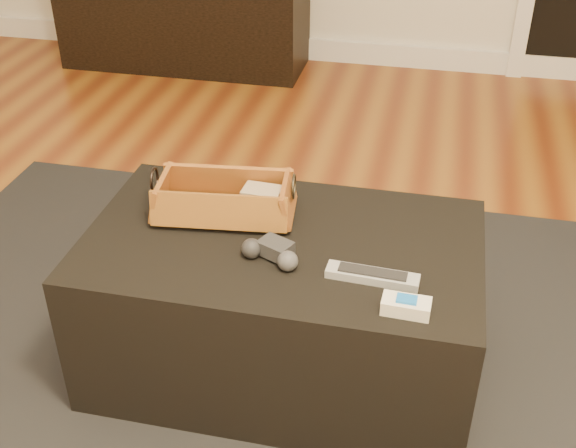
% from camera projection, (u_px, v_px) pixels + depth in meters
% --- Properties ---
extents(floor, '(5.00, 5.50, 0.01)m').
position_uv_depth(floor, '(213.00, 434.00, 1.85)').
color(floor, brown).
rests_on(floor, ground).
extents(baseboard, '(5.00, 0.04, 0.12)m').
position_uv_depth(baseboard, '(359.00, 53.00, 4.05)').
color(baseboard, white).
rests_on(baseboard, floor).
extents(media_cabinet, '(1.31, 0.45, 0.51)m').
position_uv_depth(media_cabinet, '(184.00, 18.00, 3.93)').
color(media_cabinet, black).
rests_on(media_cabinet, floor).
extents(area_rug, '(2.60, 2.00, 0.01)m').
position_uv_depth(area_rug, '(279.00, 375.00, 2.01)').
color(area_rug, black).
rests_on(area_rug, floor).
extents(ottoman, '(1.00, 0.60, 0.42)m').
position_uv_depth(ottoman, '(282.00, 304.00, 1.93)').
color(ottoman, black).
rests_on(ottoman, area_rug).
extents(tv_remote, '(0.20, 0.08, 0.02)m').
position_uv_depth(tv_remote, '(217.00, 209.00, 1.89)').
color(tv_remote, black).
rests_on(tv_remote, wicker_basket).
extents(cloth_bundle, '(0.11, 0.08, 0.06)m').
position_uv_depth(cloth_bundle, '(262.00, 198.00, 1.91)').
color(cloth_bundle, tan).
rests_on(cloth_bundle, wicker_basket).
extents(wicker_basket, '(0.39, 0.23, 0.13)m').
position_uv_depth(wicker_basket, '(224.00, 200.00, 1.89)').
color(wicker_basket, '#B06527').
rests_on(wicker_basket, ottoman).
extents(game_controller, '(0.16, 0.12, 0.05)m').
position_uv_depth(game_controller, '(272.00, 252.00, 1.73)').
color(game_controller, '#28292B').
rests_on(game_controller, ottoman).
extents(silver_remote, '(0.22, 0.06, 0.03)m').
position_uv_depth(silver_remote, '(372.00, 276.00, 1.67)').
color(silver_remote, '#B0B4B8').
rests_on(silver_remote, ottoman).
extents(cream_gadget, '(0.11, 0.06, 0.04)m').
position_uv_depth(cream_gadget, '(406.00, 306.00, 1.57)').
color(cream_gadget, silver).
rests_on(cream_gadget, ottoman).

